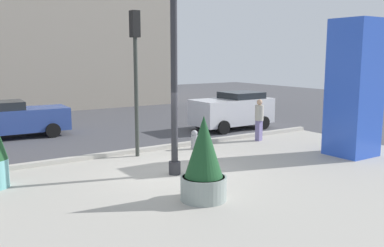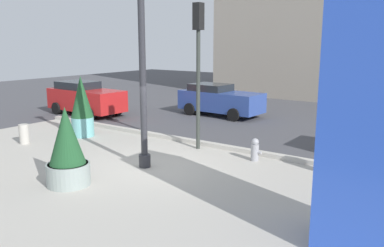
{
  "view_description": "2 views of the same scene",
  "coord_description": "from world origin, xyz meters",
  "px_view_note": "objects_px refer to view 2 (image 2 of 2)",
  "views": [
    {
      "loc": [
        -6.52,
        -10.79,
        3.58
      ],
      "look_at": [
        1.16,
        0.89,
        1.32
      ],
      "focal_mm": 39.52,
      "sensor_mm": 36.0,
      "label": 1
    },
    {
      "loc": [
        8.02,
        -8.91,
        3.79
      ],
      "look_at": [
        1.22,
        0.5,
        1.43
      ],
      "focal_mm": 37.69,
      "sensor_mm": 36.0,
      "label": 2
    }
  ],
  "objects_px": {
    "traffic_light_far_side": "(198,54)",
    "pedestrian_crossing": "(358,147)",
    "lamp_post": "(142,56)",
    "potted_plant_near_right": "(67,150)",
    "fire_hydrant": "(255,150)",
    "car_curb_east": "(85,98)",
    "car_passing_lane": "(220,100)",
    "potted_plant_mid_plaza": "(82,107)",
    "concrete_bollard": "(24,134)",
    "art_pillar_blue": "(371,122)"
  },
  "relations": [
    {
      "from": "traffic_light_far_side",
      "to": "pedestrian_crossing",
      "type": "height_order",
      "value": "traffic_light_far_side"
    },
    {
      "from": "lamp_post",
      "to": "potted_plant_near_right",
      "type": "height_order",
      "value": "lamp_post"
    },
    {
      "from": "potted_plant_near_right",
      "to": "fire_hydrant",
      "type": "relative_size",
      "value": 2.85
    },
    {
      "from": "potted_plant_near_right",
      "to": "traffic_light_far_side",
      "type": "height_order",
      "value": "traffic_light_far_side"
    },
    {
      "from": "car_curb_east",
      "to": "fire_hydrant",
      "type": "bearing_deg",
      "value": -12.15
    },
    {
      "from": "fire_hydrant",
      "to": "car_passing_lane",
      "type": "height_order",
      "value": "car_passing_lane"
    },
    {
      "from": "fire_hydrant",
      "to": "pedestrian_crossing",
      "type": "xyz_separation_m",
      "value": [
        3.17,
        -0.14,
        0.62
      ]
    },
    {
      "from": "lamp_post",
      "to": "potted_plant_mid_plaza",
      "type": "xyz_separation_m",
      "value": [
        -4.84,
        1.6,
        -2.14
      ]
    },
    {
      "from": "concrete_bollard",
      "to": "art_pillar_blue",
      "type": "bearing_deg",
      "value": -3.81
    },
    {
      "from": "potted_plant_near_right",
      "to": "fire_hydrant",
      "type": "distance_m",
      "value": 5.84
    },
    {
      "from": "fire_hydrant",
      "to": "car_passing_lane",
      "type": "distance_m",
      "value": 8.26
    },
    {
      "from": "fire_hydrant",
      "to": "car_passing_lane",
      "type": "bearing_deg",
      "value": 130.02
    },
    {
      "from": "fire_hydrant",
      "to": "pedestrian_crossing",
      "type": "bearing_deg",
      "value": -2.61
    },
    {
      "from": "traffic_light_far_side",
      "to": "car_curb_east",
      "type": "distance_m",
      "value": 9.47
    },
    {
      "from": "potted_plant_near_right",
      "to": "traffic_light_far_side",
      "type": "relative_size",
      "value": 0.42
    },
    {
      "from": "fire_hydrant",
      "to": "car_curb_east",
      "type": "relative_size",
      "value": 0.17
    },
    {
      "from": "potted_plant_near_right",
      "to": "potted_plant_mid_plaza",
      "type": "relative_size",
      "value": 0.86
    },
    {
      "from": "car_passing_lane",
      "to": "pedestrian_crossing",
      "type": "xyz_separation_m",
      "value": [
        8.48,
        -6.46,
        0.15
      ]
    },
    {
      "from": "concrete_bollard",
      "to": "pedestrian_crossing",
      "type": "xyz_separation_m",
      "value": [
        11.27,
        2.95,
        0.61
      ]
    },
    {
      "from": "lamp_post",
      "to": "car_curb_east",
      "type": "distance_m",
      "value": 10.4
    },
    {
      "from": "fire_hydrant",
      "to": "pedestrian_crossing",
      "type": "distance_m",
      "value": 3.24
    },
    {
      "from": "potted_plant_mid_plaza",
      "to": "traffic_light_far_side",
      "type": "distance_m",
      "value": 5.5
    },
    {
      "from": "fire_hydrant",
      "to": "art_pillar_blue",
      "type": "bearing_deg",
      "value": -43.01
    },
    {
      "from": "fire_hydrant",
      "to": "car_curb_east",
      "type": "xyz_separation_m",
      "value": [
        -11.21,
        2.41,
        0.51
      ]
    },
    {
      "from": "concrete_bollard",
      "to": "car_passing_lane",
      "type": "distance_m",
      "value": 9.83
    },
    {
      "from": "art_pillar_blue",
      "to": "fire_hydrant",
      "type": "relative_size",
      "value": 6.45
    },
    {
      "from": "car_curb_east",
      "to": "pedestrian_crossing",
      "type": "xyz_separation_m",
      "value": [
        14.38,
        -2.56,
        0.11
      ]
    },
    {
      "from": "art_pillar_blue",
      "to": "concrete_bollard",
      "type": "distance_m",
      "value": 12.49
    },
    {
      "from": "fire_hydrant",
      "to": "concrete_bollard",
      "type": "relative_size",
      "value": 1.0
    },
    {
      "from": "traffic_light_far_side",
      "to": "car_passing_lane",
      "type": "xyz_separation_m",
      "value": [
        -2.95,
        6.16,
        -2.56
      ]
    },
    {
      "from": "potted_plant_near_right",
      "to": "car_passing_lane",
      "type": "xyz_separation_m",
      "value": [
        -2.28,
        11.27,
        -0.14
      ]
    },
    {
      "from": "art_pillar_blue",
      "to": "car_curb_east",
      "type": "height_order",
      "value": "art_pillar_blue"
    },
    {
      "from": "lamp_post",
      "to": "traffic_light_far_side",
      "type": "height_order",
      "value": "lamp_post"
    },
    {
      "from": "lamp_post",
      "to": "potted_plant_near_right",
      "type": "distance_m",
      "value": 3.43
    },
    {
      "from": "pedestrian_crossing",
      "to": "concrete_bollard",
      "type": "bearing_deg",
      "value": -165.32
    },
    {
      "from": "traffic_light_far_side",
      "to": "pedestrian_crossing",
      "type": "bearing_deg",
      "value": -3.13
    },
    {
      "from": "potted_plant_near_right",
      "to": "pedestrian_crossing",
      "type": "xyz_separation_m",
      "value": [
        6.2,
        4.81,
        0.01
      ]
    },
    {
      "from": "lamp_post",
      "to": "concrete_bollard",
      "type": "xyz_separation_m",
      "value": [
        -5.66,
        -0.51,
        -3.0
      ]
    },
    {
      "from": "car_curb_east",
      "to": "pedestrian_crossing",
      "type": "height_order",
      "value": "pedestrian_crossing"
    },
    {
      "from": "art_pillar_blue",
      "to": "traffic_light_far_side",
      "type": "distance_m",
      "value": 7.78
    },
    {
      "from": "concrete_bollard",
      "to": "fire_hydrant",
      "type": "bearing_deg",
      "value": 20.94
    },
    {
      "from": "traffic_light_far_side",
      "to": "car_passing_lane",
      "type": "relative_size",
      "value": 1.14
    },
    {
      "from": "potted_plant_near_right",
      "to": "car_curb_east",
      "type": "relative_size",
      "value": 0.48
    },
    {
      "from": "traffic_light_far_side",
      "to": "car_passing_lane",
      "type": "distance_m",
      "value": 7.3
    },
    {
      "from": "potted_plant_mid_plaza",
      "to": "art_pillar_blue",
      "type": "bearing_deg",
      "value": -14.31
    },
    {
      "from": "fire_hydrant",
      "to": "car_curb_east",
      "type": "height_order",
      "value": "car_curb_east"
    },
    {
      "from": "concrete_bollard",
      "to": "car_curb_east",
      "type": "distance_m",
      "value": 6.35
    },
    {
      "from": "traffic_light_far_side",
      "to": "pedestrian_crossing",
      "type": "xyz_separation_m",
      "value": [
        5.53,
        -0.3,
        -2.4
      ]
    },
    {
      "from": "fire_hydrant",
      "to": "traffic_light_far_side",
      "type": "height_order",
      "value": "traffic_light_far_side"
    },
    {
      "from": "art_pillar_blue",
      "to": "potted_plant_near_right",
      "type": "relative_size",
      "value": 2.26
    }
  ]
}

